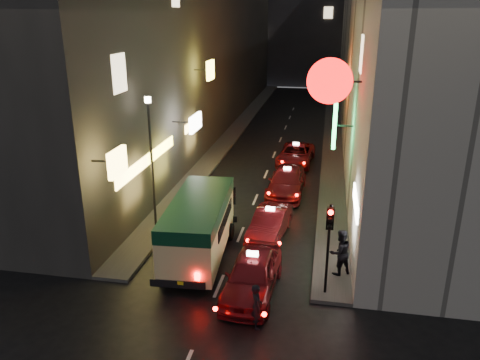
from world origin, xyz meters
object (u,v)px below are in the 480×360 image
Objects in this scene: taxi_near at (252,271)px; pedestrian_crossing at (256,303)px; lamp_post at (151,154)px; minibus at (199,222)px; traffic_light at (329,231)px.

pedestrian_crossing is (0.46, -1.99, 0.01)m from taxi_near.
taxi_near is 7.78m from lamp_post.
lamp_post is at bearing 20.07° from pedestrian_crossing.
minibus is at bearing 139.52° from taxi_near.
taxi_near is at bearing -176.46° from traffic_light.
taxi_near reaches higher than pedestrian_crossing.
pedestrian_crossing is at bearing -135.75° from traffic_light.
pedestrian_crossing is at bearing -53.89° from minibus.
taxi_near is at bearing -40.48° from minibus.
taxi_near is at bearing -8.74° from pedestrian_crossing.
minibus is 5.31m from pedestrian_crossing.
taxi_near is 1.63× the size of traffic_light.
traffic_light is at bearing -67.49° from pedestrian_crossing.
lamp_post is (-5.52, 4.69, 2.83)m from taxi_near.
pedestrian_crossing is 0.52× the size of traffic_light.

